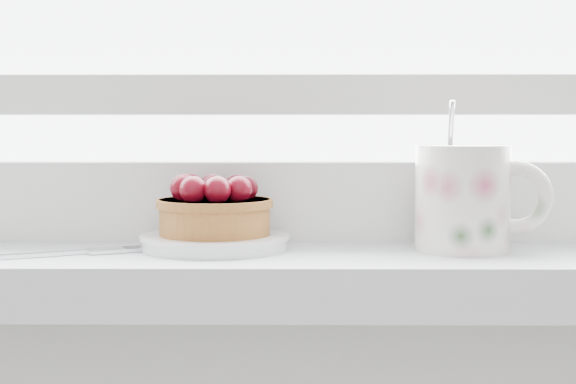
{
  "coord_description": "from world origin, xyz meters",
  "views": [
    {
      "loc": [
        0.04,
        1.24,
        1.03
      ],
      "look_at": [
        0.03,
        1.88,
        0.99
      ],
      "focal_mm": 50.0,
      "sensor_mm": 36.0,
      "label": 1
    }
  ],
  "objects_px": {
    "fork": "(41,254)",
    "floral_mug": "(466,196)",
    "raspberry_tart": "(215,208)",
    "saucer": "(215,242)"
  },
  "relations": [
    {
      "from": "fork",
      "to": "floral_mug",
      "type": "bearing_deg",
      "value": 5.65
    },
    {
      "from": "raspberry_tart",
      "to": "fork",
      "type": "height_order",
      "value": "raspberry_tart"
    },
    {
      "from": "raspberry_tart",
      "to": "fork",
      "type": "bearing_deg",
      "value": -162.28
    },
    {
      "from": "saucer",
      "to": "fork",
      "type": "relative_size",
      "value": 0.69
    },
    {
      "from": "saucer",
      "to": "raspberry_tart",
      "type": "height_order",
      "value": "raspberry_tart"
    },
    {
      "from": "saucer",
      "to": "raspberry_tart",
      "type": "distance_m",
      "value": 0.03
    },
    {
      "from": "saucer",
      "to": "floral_mug",
      "type": "height_order",
      "value": "floral_mug"
    },
    {
      "from": "saucer",
      "to": "fork",
      "type": "xyz_separation_m",
      "value": [
        -0.13,
        -0.04,
        -0.0
      ]
    },
    {
      "from": "floral_mug",
      "to": "fork",
      "type": "distance_m",
      "value": 0.34
    },
    {
      "from": "saucer",
      "to": "floral_mug",
      "type": "bearing_deg",
      "value": -2.42
    }
  ]
}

